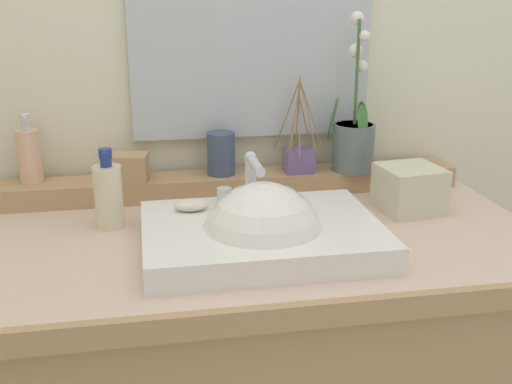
# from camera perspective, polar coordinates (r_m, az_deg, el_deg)

# --- Properties ---
(back_ledge) EXTENTS (1.12, 0.11, 0.05)m
(back_ledge) POSITION_cam_1_polar(r_m,az_deg,el_deg) (1.56, -1.89, 0.78)
(back_ledge) COLOR tan
(back_ledge) RESTS_ON vanity_cabinet
(sink_basin) EXTENTS (0.46, 0.35, 0.27)m
(sink_basin) POSITION_cam_1_polar(r_m,az_deg,el_deg) (1.24, 0.52, -4.36)
(sink_basin) COLOR white
(sink_basin) RESTS_ON vanity_cabinet
(soap_bar) EXTENTS (0.07, 0.04, 0.02)m
(soap_bar) POSITION_cam_1_polar(r_m,az_deg,el_deg) (1.30, -5.88, -1.18)
(soap_bar) COLOR silver
(soap_bar) RESTS_ON sink_basin
(potted_plant) EXTENTS (0.12, 0.10, 0.38)m
(potted_plant) POSITION_cam_1_polar(r_m,az_deg,el_deg) (1.58, 8.84, 5.02)
(potted_plant) COLOR slate
(potted_plant) RESTS_ON back_ledge
(soap_dispenser) EXTENTS (0.05, 0.06, 0.16)m
(soap_dispenser) POSITION_cam_1_polar(r_m,az_deg,el_deg) (1.56, -19.86, 3.23)
(soap_dispenser) COLOR #E5B390
(soap_dispenser) RESTS_ON back_ledge
(tumbler_cup) EXTENTS (0.07, 0.07, 0.10)m
(tumbler_cup) POSITION_cam_1_polar(r_m,az_deg,el_deg) (1.54, -3.19, 3.50)
(tumbler_cup) COLOR #3B4A67
(tumbler_cup) RESTS_ON back_ledge
(reed_diffuser) EXTENTS (0.12, 0.10, 0.24)m
(reed_diffuser) POSITION_cam_1_polar(r_m,az_deg,el_deg) (1.57, 3.86, 3.06)
(reed_diffuser) COLOR slate
(reed_diffuser) RESTS_ON back_ledge
(trinket_box) EXTENTS (0.09, 0.08, 0.07)m
(trinket_box) POSITION_cam_1_polar(r_m,az_deg,el_deg) (1.52, -11.37, 2.17)
(trinket_box) COLOR tan
(trinket_box) RESTS_ON back_ledge
(lotion_bottle) EXTENTS (0.06, 0.06, 0.17)m
(lotion_bottle) POSITION_cam_1_polar(r_m,az_deg,el_deg) (1.37, -13.23, -0.25)
(lotion_bottle) COLOR beige
(lotion_bottle) RESTS_ON vanity_cabinet
(tissue_box) EXTENTS (0.15, 0.15, 0.10)m
(tissue_box) POSITION_cam_1_polar(r_m,az_deg,el_deg) (1.48, 13.73, 0.27)
(tissue_box) COLOR beige
(tissue_box) RESTS_ON vanity_cabinet
(mirror) EXTENTS (0.59, 0.02, 0.56)m
(mirror) POSITION_cam_1_polar(r_m,az_deg,el_deg) (1.56, -0.38, 15.17)
(mirror) COLOR silver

